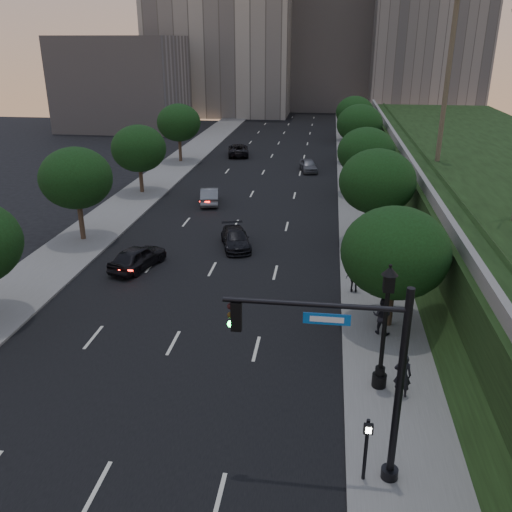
# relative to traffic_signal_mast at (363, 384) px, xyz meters

# --- Properties ---
(ground) EXTENTS (160.00, 160.00, 0.00)m
(ground) POSITION_rel_traffic_signal_mast_xyz_m (-8.29, 2.49, -3.67)
(ground) COLOR black
(ground) RESTS_ON ground
(road_surface) EXTENTS (16.00, 140.00, 0.02)m
(road_surface) POSITION_rel_traffic_signal_mast_xyz_m (-8.29, 32.49, -3.66)
(road_surface) COLOR black
(road_surface) RESTS_ON ground
(sidewalk_right) EXTENTS (4.50, 140.00, 0.15)m
(sidewalk_right) POSITION_rel_traffic_signal_mast_xyz_m (1.96, 32.49, -3.60)
(sidewalk_right) COLOR slate
(sidewalk_right) RESTS_ON ground
(sidewalk_left) EXTENTS (4.50, 140.00, 0.15)m
(sidewalk_left) POSITION_rel_traffic_signal_mast_xyz_m (-18.54, 32.49, -3.60)
(sidewalk_left) COLOR slate
(sidewalk_left) RESTS_ON ground
(parapet_wall) EXTENTS (0.35, 90.00, 0.70)m
(parapet_wall) POSITION_rel_traffic_signal_mast_xyz_m (5.21, 30.49, 0.68)
(parapet_wall) COLOR slate
(parapet_wall) RESTS_ON embankment
(office_block_left) EXTENTS (26.00, 20.00, 32.00)m
(office_block_left) POSITION_rel_traffic_signal_mast_xyz_m (-22.29, 94.49, 12.33)
(office_block_left) COLOR gray
(office_block_left) RESTS_ON ground
(office_block_mid) EXTENTS (22.00, 18.00, 26.00)m
(office_block_mid) POSITION_rel_traffic_signal_mast_xyz_m (-2.29, 104.49, 9.33)
(office_block_mid) COLOR gray
(office_block_mid) RESTS_ON ground
(office_block_right) EXTENTS (20.00, 22.00, 36.00)m
(office_block_right) POSITION_rel_traffic_signal_mast_xyz_m (15.71, 98.49, 14.33)
(office_block_right) COLOR gray
(office_block_right) RESTS_ON ground
(office_block_filler) EXTENTS (18.00, 16.00, 14.00)m
(office_block_filler) POSITION_rel_traffic_signal_mast_xyz_m (-34.29, 72.49, 3.33)
(office_block_filler) COLOR gray
(office_block_filler) RESTS_ON ground
(tree_right_a) EXTENTS (5.20, 5.20, 6.24)m
(tree_right_a) POSITION_rel_traffic_signal_mast_xyz_m (2.01, 10.49, 0.35)
(tree_right_a) COLOR #38281C
(tree_right_a) RESTS_ON ground
(tree_right_b) EXTENTS (5.20, 5.20, 6.74)m
(tree_right_b) POSITION_rel_traffic_signal_mast_xyz_m (2.01, 22.49, 0.84)
(tree_right_b) COLOR #38281C
(tree_right_b) RESTS_ON ground
(tree_right_c) EXTENTS (5.20, 5.20, 6.24)m
(tree_right_c) POSITION_rel_traffic_signal_mast_xyz_m (2.01, 35.49, 0.35)
(tree_right_c) COLOR #38281C
(tree_right_c) RESTS_ON ground
(tree_right_d) EXTENTS (5.20, 5.20, 6.74)m
(tree_right_d) POSITION_rel_traffic_signal_mast_xyz_m (2.01, 49.49, 0.84)
(tree_right_d) COLOR #38281C
(tree_right_d) RESTS_ON ground
(tree_right_e) EXTENTS (5.20, 5.20, 6.24)m
(tree_right_e) POSITION_rel_traffic_signal_mast_xyz_m (2.01, 64.49, 0.35)
(tree_right_e) COLOR #38281C
(tree_right_e) RESTS_ON ground
(tree_left_b) EXTENTS (5.00, 5.00, 6.71)m
(tree_left_b) POSITION_rel_traffic_signal_mast_xyz_m (-18.59, 20.49, 0.90)
(tree_left_b) COLOR #38281C
(tree_left_b) RESTS_ON ground
(tree_left_c) EXTENTS (5.00, 5.00, 6.34)m
(tree_left_c) POSITION_rel_traffic_signal_mast_xyz_m (-18.59, 33.49, 0.53)
(tree_left_c) COLOR #38281C
(tree_left_c) RESTS_ON ground
(tree_left_d) EXTENTS (5.00, 5.00, 6.71)m
(tree_left_d) POSITION_rel_traffic_signal_mast_xyz_m (-18.59, 47.49, 0.90)
(tree_left_d) COLOR #38281C
(tree_left_d) RESTS_ON ground
(traffic_signal_mast) EXTENTS (5.68, 0.56, 7.00)m
(traffic_signal_mast) POSITION_rel_traffic_signal_mast_xyz_m (0.00, 0.00, 0.00)
(traffic_signal_mast) COLOR black
(traffic_signal_mast) RESTS_ON ground
(street_lamp) EXTENTS (0.64, 0.64, 5.62)m
(street_lamp) POSITION_rel_traffic_signal_mast_xyz_m (1.14, 5.09, -1.04)
(street_lamp) COLOR black
(street_lamp) RESTS_ON ground
(pedestrian_signal) EXTENTS (0.30, 0.33, 2.50)m
(pedestrian_signal) POSITION_rel_traffic_signal_mast_xyz_m (0.25, -0.22, -2.11)
(pedestrian_signal) COLOR black
(pedestrian_signal) RESTS_ON ground
(sedan_near_left) EXTENTS (3.03, 4.75, 1.51)m
(sedan_near_left) POSITION_rel_traffic_signal_mast_xyz_m (-12.98, 16.09, -2.92)
(sedan_near_left) COLOR black
(sedan_near_left) RESTS_ON ground
(sedan_mid_left) EXTENTS (2.29, 4.57, 1.44)m
(sedan_mid_left) POSITION_rel_traffic_signal_mast_xyz_m (-11.54, 30.99, -2.95)
(sedan_mid_left) COLOR slate
(sedan_mid_left) RESTS_ON ground
(sedan_far_left) EXTENTS (3.31, 5.61, 1.46)m
(sedan_far_left) POSITION_rel_traffic_signal_mast_xyz_m (-12.48, 52.21, -2.94)
(sedan_far_left) COLOR black
(sedan_far_left) RESTS_ON ground
(sedan_near_right) EXTENTS (2.96, 4.70, 1.27)m
(sedan_near_right) POSITION_rel_traffic_signal_mast_xyz_m (-7.48, 20.56, -3.04)
(sedan_near_right) COLOR black
(sedan_near_right) RESTS_ON ground
(sedan_far_right) EXTENTS (2.39, 4.24, 1.36)m
(sedan_far_right) POSITION_rel_traffic_signal_mast_xyz_m (-3.45, 44.57, -2.99)
(sedan_far_right) COLOR #595B60
(sedan_far_right) RESTS_ON ground
(pedestrian_a) EXTENTS (0.74, 0.53, 1.92)m
(pedestrian_a) POSITION_rel_traffic_signal_mast_xyz_m (1.96, 4.55, -2.56)
(pedestrian_a) COLOR black
(pedestrian_a) RESTS_ON sidewalk_right
(pedestrian_b) EXTENTS (1.09, 0.96, 1.88)m
(pedestrian_b) POSITION_rel_traffic_signal_mast_xyz_m (1.56, 9.53, -2.58)
(pedestrian_b) COLOR black
(pedestrian_b) RESTS_ON sidewalk_right
(pedestrian_c) EXTENTS (1.01, 0.53, 1.65)m
(pedestrian_c) POSITION_rel_traffic_signal_mast_xyz_m (0.43, 14.08, -2.70)
(pedestrian_c) COLOR black
(pedestrian_c) RESTS_ON sidewalk_right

